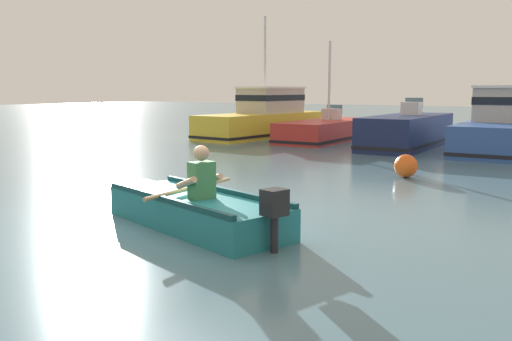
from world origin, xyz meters
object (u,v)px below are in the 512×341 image
at_px(moored_boat_blue, 500,127).
at_px(moored_boat_navy, 407,132).
at_px(moored_boat_yellow, 265,118).
at_px(rowboat_with_person, 193,209).
at_px(mooring_buoy, 406,166).
at_px(moored_boat_red, 327,131).

bearing_deg(moored_boat_blue, moored_boat_navy, -166.32).
xyz_separation_m(moored_boat_yellow, moored_boat_blue, (9.18, -0.44, -0.00)).
bearing_deg(rowboat_with_person, moored_boat_blue, 81.82).
height_order(rowboat_with_person, mooring_buoy, rowboat_with_person).
height_order(moored_boat_yellow, mooring_buoy, moored_boat_yellow).
height_order(moored_boat_yellow, moored_boat_red, moored_boat_yellow).
height_order(rowboat_with_person, moored_boat_red, moored_boat_red).
distance_m(moored_boat_yellow, mooring_buoy, 11.27).
bearing_deg(moored_boat_navy, moored_boat_blue, 13.68).
distance_m(moored_boat_red, moored_boat_navy, 3.55).
bearing_deg(moored_boat_red, moored_boat_blue, -2.15).
xyz_separation_m(moored_boat_navy, mooring_buoy, (2.04, -6.34, -0.26)).
xyz_separation_m(moored_boat_blue, mooring_buoy, (-0.75, -7.02, -0.51)).
bearing_deg(moored_boat_blue, moored_boat_yellow, 177.25).
xyz_separation_m(rowboat_with_person, moored_boat_blue, (1.88, 13.06, 0.52)).
xyz_separation_m(rowboat_with_person, moored_boat_yellow, (-7.30, 13.50, 0.52)).
bearing_deg(moored_boat_yellow, moored_boat_red, -4.00).
bearing_deg(rowboat_with_person, mooring_buoy, 79.43).
bearing_deg(moored_boat_blue, moored_boat_red, 177.85).
bearing_deg(moored_boat_red, moored_boat_navy, -14.91).
relative_size(moored_boat_red, mooring_buoy, 10.83).
bearing_deg(moored_boat_navy, rowboat_with_person, -85.78).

